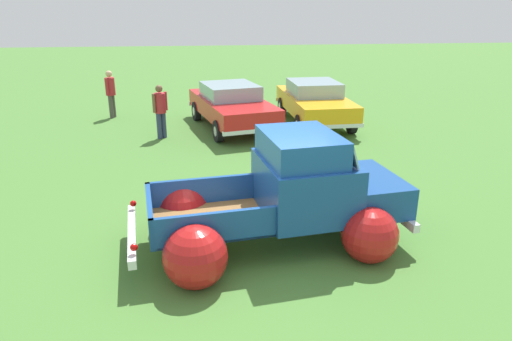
% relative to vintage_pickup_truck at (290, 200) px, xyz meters
% --- Properties ---
extents(ground_plane, '(80.00, 80.00, 0.00)m').
position_rel_vintage_pickup_truck_xyz_m(ground_plane, '(-0.38, -0.05, -0.76)').
color(ground_plane, '#477A33').
extents(vintage_pickup_truck, '(4.82, 3.23, 1.96)m').
position_rel_vintage_pickup_truck_xyz_m(vintage_pickup_truck, '(0.00, 0.00, 0.00)').
color(vintage_pickup_truck, black).
rests_on(vintage_pickup_truck, ground).
extents(show_car_0, '(2.91, 4.84, 1.43)m').
position_rel_vintage_pickup_truck_xyz_m(show_car_0, '(-0.46, 7.90, 0.03)').
color(show_car_0, black).
rests_on(show_car_0, ground).
extents(show_car_1, '(2.00, 4.42, 1.43)m').
position_rel_vintage_pickup_truck_xyz_m(show_car_1, '(2.39, 8.14, 0.03)').
color(show_car_1, black).
rests_on(show_car_1, ground).
extents(spectator_0, '(0.42, 0.53, 1.68)m').
position_rel_vintage_pickup_truck_xyz_m(spectator_0, '(-4.65, 9.87, 0.20)').
color(spectator_0, '#4C4742').
rests_on(spectator_0, ground).
extents(spectator_1, '(0.48, 0.48, 1.63)m').
position_rel_vintage_pickup_truck_xyz_m(spectator_1, '(-2.68, 6.89, 0.17)').
color(spectator_1, navy).
rests_on(spectator_1, ground).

